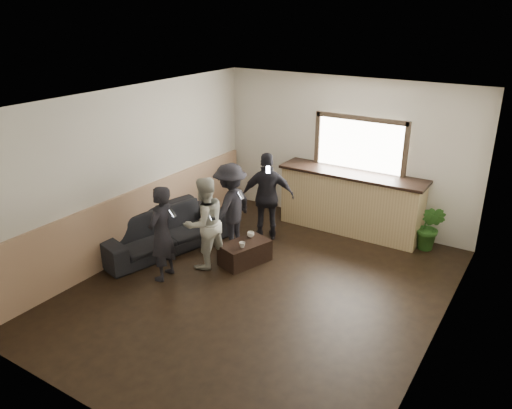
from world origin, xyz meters
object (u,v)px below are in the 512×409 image
Objects in this scene: person_b at (204,223)px; cup_a at (251,234)px; person_d at (268,197)px; cup_b at (242,245)px; coffee_table at (245,253)px; person_a at (162,233)px; sofa at (163,230)px; potted_plant at (430,228)px; person_c at (230,207)px; bar_counter at (351,198)px.

cup_a is at bearing 164.40° from person_b.
person_b is 1.47m from person_d.
cup_b is (0.10, -0.40, -0.00)m from cup_a.
coffee_table is 0.28m from cup_b.
person_a is (-0.80, -1.07, 0.57)m from coffee_table.
cup_a is at bearing 103.61° from cup_b.
potted_plant is (3.93, 2.40, 0.08)m from sofa.
sofa is at bearing -56.31° from person_c.
cup_a is at bearing -54.10° from sofa.
potted_plant is at bearing 40.64° from coffee_table.
sofa is 19.84× the size of cup_a.
potted_plant is (2.37, 2.25, 0.02)m from cup_b.
coffee_table is 0.54× the size of person_b.
coffee_table is 0.86m from person_b.
cup_a is at bearing -117.54° from bar_counter.
potted_plant reaches higher than cup_b.
cup_b is 1.26m from person_d.
coffee_table is 8.51× the size of cup_b.
person_a reaches higher than sofa.
potted_plant is 0.56× the size of person_a.
sofa is at bearing -147.73° from person_a.
cup_a reaches higher than cup_b.
person_c is at bearing 169.61° from cup_a.
person_a is 0.94× the size of person_d.
potted_plant is 3.86m from person_b.
coffee_table is at bearing -80.56° from cup_a.
cup_b is 0.11× the size of potted_plant.
cup_b is 3.27m from potted_plant.
cup_a is 3.08m from potted_plant.
person_d reaches higher than person_a.
bar_counter is 1.16× the size of sofa.
bar_counter is 1.75× the size of person_c.
potted_plant is at bearing -43.34° from sofa.
person_a reaches higher than potted_plant.
person_b is (-0.49, -0.42, 0.58)m from coffee_table.
coffee_table is 1.45m from person_a.
person_b reaches higher than sofa.
person_c reaches higher than person_b.
person_b reaches higher than potted_plant.
sofa is at bearing -174.33° from cup_b.
sofa is at bearing -159.31° from cup_a.
person_c is 0.76m from person_d.
bar_counter is 1.78× the size of person_b.
sofa is 1.93m from person_d.
person_d reaches higher than potted_plant.
person_c is 0.96× the size of person_d.
cup_b is 0.06× the size of person_c.
cup_b is (-0.89, -2.29, -0.23)m from bar_counter.
coffee_table is at bearing 109.33° from cup_b.
bar_counter is at bearing 68.73° from cup_b.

